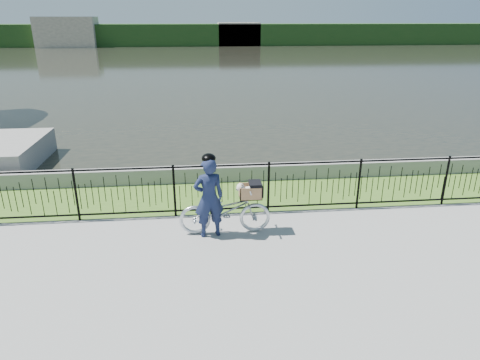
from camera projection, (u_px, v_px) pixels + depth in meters
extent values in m
plane|color=gray|center=(228.00, 251.00, 7.77)|extent=(120.00, 120.00, 0.00)
cube|color=#446921|center=(220.00, 196.00, 10.19)|extent=(60.00, 2.00, 0.01)
plane|color=black|center=(200.00, 64.00, 38.43)|extent=(120.00, 120.00, 0.00)
cube|color=gray|center=(217.00, 174.00, 11.05)|extent=(60.00, 0.30, 0.40)
cube|color=#214119|center=(197.00, 35.00, 62.98)|extent=(120.00, 6.00, 3.00)
cube|color=#A89B87|center=(67.00, 32.00, 59.24)|extent=(8.00, 4.00, 4.00)
cube|color=#A89B87|center=(239.00, 34.00, 62.12)|extent=(6.00, 3.00, 3.20)
imported|color=silver|center=(225.00, 211.00, 8.31)|extent=(1.78, 0.62, 0.93)
cube|color=black|center=(250.00, 198.00, 8.26)|extent=(0.38, 0.18, 0.02)
cube|color=#9F7149|center=(250.00, 197.00, 8.26)|extent=(0.43, 0.31, 0.01)
cube|color=#9F7149|center=(249.00, 189.00, 8.36)|extent=(0.43, 0.01, 0.25)
cube|color=#9F7149|center=(251.00, 195.00, 8.08)|extent=(0.43, 0.01, 0.25)
cube|color=#9F7149|center=(261.00, 191.00, 8.24)|extent=(0.01, 0.31, 0.25)
cube|color=#9F7149|center=(240.00, 192.00, 8.20)|extent=(0.02, 0.31, 0.25)
cube|color=black|center=(255.00, 184.00, 8.17)|extent=(0.23, 0.33, 0.06)
cube|color=black|center=(262.00, 190.00, 8.23)|extent=(0.02, 0.33, 0.20)
ellipsoid|color=silver|center=(249.00, 191.00, 8.22)|extent=(0.31, 0.22, 0.20)
sphere|color=silver|center=(240.00, 187.00, 8.14)|extent=(0.15, 0.15, 0.15)
sphere|color=silver|center=(238.00, 189.00, 8.13)|extent=(0.07, 0.07, 0.07)
sphere|color=black|center=(237.00, 190.00, 8.12)|extent=(0.02, 0.02, 0.02)
cone|color=olive|center=(240.00, 183.00, 8.18)|extent=(0.06, 0.08, 0.08)
cone|color=olive|center=(242.00, 185.00, 8.09)|extent=(0.06, 0.08, 0.08)
imported|color=#161E3D|center=(209.00, 198.00, 8.08)|extent=(0.64, 0.48, 1.58)
ellipsoid|color=black|center=(208.00, 159.00, 7.80)|extent=(0.26, 0.29, 0.18)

